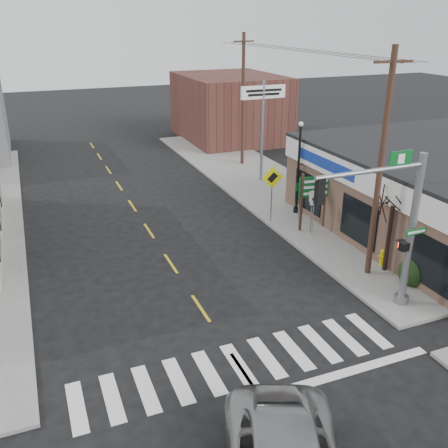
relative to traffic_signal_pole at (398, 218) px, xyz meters
name	(u,v)px	position (x,y,z in m)	size (l,w,h in m)	color
ground	(244,372)	(-6.49, -1.36, -3.71)	(140.00, 140.00, 0.00)	black
sidewalk_right	(292,201)	(2.51, 11.64, -3.65)	(6.00, 38.00, 0.13)	slate
center_line	(171,263)	(-6.49, 6.64, -3.71)	(0.12, 56.00, 0.01)	gold
crosswalk	(238,365)	(-6.49, -0.96, -3.71)	(11.00, 2.20, 0.01)	silver
bldg_distant_right	(230,107)	(5.51, 28.64, -0.91)	(8.00, 10.00, 5.60)	#522C25
traffic_signal_pole	(398,218)	(0.00, 0.00, 0.00)	(4.75, 0.38, 6.01)	gray
guide_sign	(314,193)	(1.33, 7.50, -1.64)	(1.73, 0.14, 3.02)	#41291E
fire_hydrant	(383,257)	(2.01, 2.79, -3.17)	(0.24, 0.24, 0.76)	#D1C309
ped_crossing_sign	(272,185)	(-0.19, 9.19, -1.54)	(1.18, 0.08, 3.03)	gray
lamp_post	(300,161)	(1.77, 9.85, -0.64)	(0.66, 0.52, 5.06)	black
dance_center_sign	(263,106)	(2.51, 15.98, 1.29)	(3.03, 0.19, 6.43)	gray
bare_tree	(395,194)	(1.85, 2.39, -0.12)	(2.20, 2.20, 4.40)	black
shrub_front	(414,272)	(2.20, 1.03, -3.10)	(1.28, 1.28, 0.96)	#233C1B
shrub_back	(369,220)	(4.09, 6.51, -3.15)	(1.14, 1.14, 0.86)	black
utility_pole_near	(381,166)	(1.01, 2.46, 1.13)	(1.60, 0.24, 9.20)	#422B1E
utility_pole_far	(243,99)	(3.01, 20.19, 1.12)	(1.59, 0.24, 9.17)	#3A261D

